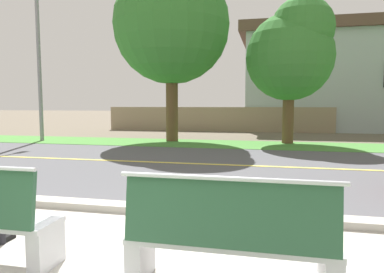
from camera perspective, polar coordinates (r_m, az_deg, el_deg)
The scene contains 11 objects.
ground_plane at distance 10.46m, azimuth 3.82°, elevation -3.22°, with size 140.00×140.00×0.00m, color #665B4C.
curb_edge at distance 5.06m, azimuth -6.04°, elevation -11.89°, with size 44.00×0.30×0.11m, color #ADA89E.
street_asphalt at distance 9.00m, azimuth 2.38°, elevation -4.59°, with size 52.00×8.00×0.01m, color #515156.
road_centre_line at distance 9.00m, azimuth 2.38°, elevation -4.55°, with size 48.00×0.14×0.01m, color #E0CC4C.
far_verge_grass at distance 13.56m, azimuth 5.82°, elevation -1.25°, with size 48.00×2.80×0.02m, color #478438.
bench_right at distance 2.93m, azimuth 6.14°, elevation -16.69°, with size 1.72×0.48×1.01m.
streetlamp at distance 16.45m, azimuth -23.64°, elevation 14.96°, with size 0.24×2.10×7.83m.
shade_tree_far_left at distance 14.94m, azimuth -2.90°, elevation 19.18°, with size 4.79×4.79×7.90m.
shade_tree_left at distance 14.32m, azimuth 16.25°, elevation 13.45°, with size 3.39×3.39×5.59m.
garden_wall at distance 20.11m, azimuth 3.98°, elevation 2.87°, with size 13.00×0.36×1.40m, color gray.
house_across_street at distance 23.47m, azimuth 22.46°, elevation 8.80°, with size 11.42×6.91×6.20m.
Camera 1 is at (1.55, -2.23, 1.55)m, focal length 32.39 mm.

